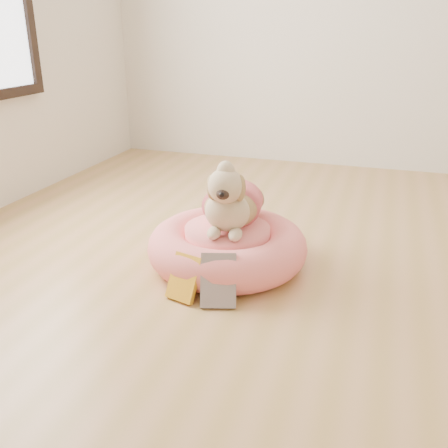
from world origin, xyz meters
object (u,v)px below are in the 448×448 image
(dog, at_px, (231,190))
(book_yellow, at_px, (184,278))
(pet_bed, at_px, (227,247))
(book_white, at_px, (218,280))

(dog, height_order, book_yellow, dog)
(pet_bed, xyz_separation_m, book_yellow, (-0.07, -0.35, -0.00))
(pet_bed, bearing_deg, dog, 55.29)
(dog, bearing_deg, pet_bed, -132.15)
(pet_bed, bearing_deg, book_yellow, -101.87)
(dog, relative_size, book_white, 2.15)
(dog, distance_m, book_yellow, 0.46)
(pet_bed, distance_m, dog, 0.27)
(dog, height_order, book_white, dog)
(book_white, bearing_deg, pet_bed, 85.21)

